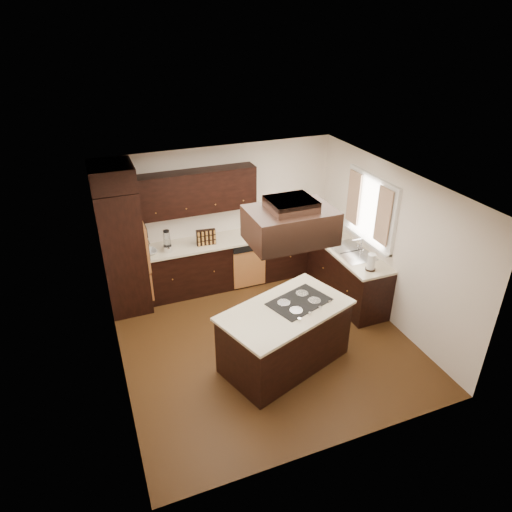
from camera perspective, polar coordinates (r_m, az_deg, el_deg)
name	(u,v)px	position (r m, az deg, el deg)	size (l,w,h in m)	color
floor	(264,340)	(7.16, 1.03, -10.49)	(4.20, 4.20, 0.02)	#533215
ceiling	(266,185)	(5.91, 1.24, 8.88)	(4.20, 4.20, 0.02)	white
wall_back	(220,215)	(8.22, -4.52, 5.16)	(4.20, 0.02, 2.50)	beige
wall_front	(343,365)	(4.93, 10.80, -13.25)	(4.20, 0.02, 2.50)	beige
wall_left	(111,300)	(6.07, -17.69, -5.32)	(0.02, 4.20, 2.50)	beige
wall_right	(390,245)	(7.42, 16.36, 1.33)	(0.02, 4.20, 2.50)	beige
oven_column	(123,251)	(7.66, -16.29, 0.63)	(0.65, 0.75, 2.12)	black
wall_oven_face	(144,244)	(7.66, -13.78, 1.48)	(0.05, 0.62, 0.78)	#C0763D
base_cabinets_back	(229,262)	(8.32, -3.44, -0.72)	(2.93, 0.60, 0.88)	black
base_cabinets_right	(338,267)	(8.27, 10.25, -1.35)	(0.60, 2.40, 0.88)	black
countertop_back	(228,239)	(8.10, -3.50, 2.08)	(2.93, 0.63, 0.04)	beige
countertop_right	(340,244)	(8.05, 10.44, 1.47)	(0.63, 2.40, 0.04)	beige
upper_cabinets	(197,192)	(7.75, -7.33, 7.99)	(2.00, 0.34, 0.72)	black
dishwasher_front	(249,268)	(8.19, -0.83, -1.56)	(0.60, 0.05, 0.72)	#C0763D
window_frame	(370,209)	(7.63, 14.11, 5.72)	(0.06, 1.32, 1.12)	white
window_pane	(372,209)	(7.65, 14.29, 5.74)	(0.00, 1.20, 1.00)	white
curtain_left	(383,216)	(7.27, 15.61, 4.80)	(0.02, 0.34, 0.90)	beige
curtain_right	(353,198)	(7.90, 12.09, 7.13)	(0.02, 0.34, 0.90)	beige
sink_rim	(352,252)	(7.79, 11.86, 0.55)	(0.52, 0.84, 0.01)	silver
island	(285,337)	(6.50, 3.58, -10.11)	(1.72, 0.94, 0.88)	black
island_top	(286,310)	(6.23, 3.71, -6.80)	(1.78, 1.00, 0.04)	beige
cooktop	(299,302)	(6.37, 5.42, -5.71)	(0.81, 0.54, 0.01)	black
range_hood	(290,225)	(5.62, 4.31, 3.87)	(1.05, 0.72, 0.42)	black
hood_duct	(291,204)	(5.51, 4.41, 6.47)	(0.55, 0.50, 0.13)	black
blender_base	(168,249)	(7.76, -10.96, 0.92)	(0.15, 0.15, 0.10)	silver
blender_pitcher	(167,239)	(7.68, -11.08, 2.11)	(0.13, 0.13, 0.26)	silver
spice_rack	(206,237)	(7.85, -6.27, 2.35)	(0.33, 0.08, 0.28)	black
mixing_bowl	(148,252)	(7.74, -13.31, 0.44)	(0.28, 0.28, 0.07)	white
soap_bottle	(333,235)	(8.08, 9.64, 2.64)	(0.10, 0.10, 0.21)	white
paper_towel	(371,262)	(7.25, 14.20, -0.75)	(0.13, 0.13, 0.27)	white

